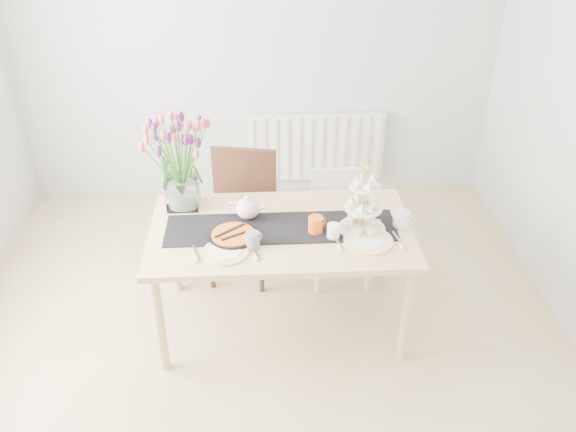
{
  "coord_description": "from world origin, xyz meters",
  "views": [
    {
      "loc": [
        0.01,
        -2.65,
        2.78
      ],
      "look_at": [
        0.17,
        0.39,
        0.87
      ],
      "focal_mm": 38.0,
      "sensor_mm": 36.0,
      "label": 1
    }
  ],
  "objects_px": {
    "tulip_vase": "(178,149)",
    "mug_orange": "(316,225)",
    "teapot": "(248,208)",
    "chair_white": "(340,218)",
    "cake_stand": "(363,214)",
    "cream_jug": "(402,219)",
    "dining_table": "(281,239)",
    "chair_brown": "(242,205)",
    "radiator": "(315,147)",
    "mug_grey": "(253,240)",
    "tart_tin": "(233,236)",
    "mug_white": "(333,231)",
    "plate_left": "(226,252)",
    "plate_right": "(368,241)"
  },
  "relations": [
    {
      "from": "radiator",
      "to": "cream_jug",
      "type": "distance_m",
      "value": 1.83
    },
    {
      "from": "dining_table",
      "to": "mug_white",
      "type": "xyz_separation_m",
      "value": [
        0.31,
        -0.12,
        0.12
      ]
    },
    {
      "from": "tulip_vase",
      "to": "teapot",
      "type": "distance_m",
      "value": 0.56
    },
    {
      "from": "cake_stand",
      "to": "cream_jug",
      "type": "height_order",
      "value": "cake_stand"
    },
    {
      "from": "dining_table",
      "to": "tart_tin",
      "type": "bearing_deg",
      "value": -161.73
    },
    {
      "from": "cake_stand",
      "to": "mug_grey",
      "type": "height_order",
      "value": "cake_stand"
    },
    {
      "from": "tulip_vase",
      "to": "mug_grey",
      "type": "xyz_separation_m",
      "value": [
        0.44,
        -0.49,
        -0.35
      ]
    },
    {
      "from": "plate_left",
      "to": "cream_jug",
      "type": "bearing_deg",
      "value": 12.04
    },
    {
      "from": "chair_white",
      "to": "teapot",
      "type": "distance_m",
      "value": 0.86
    },
    {
      "from": "tulip_vase",
      "to": "mug_orange",
      "type": "bearing_deg",
      "value": -23.69
    },
    {
      "from": "cream_jug",
      "to": "mug_grey",
      "type": "xyz_separation_m",
      "value": [
        -0.91,
        -0.18,
        0.0
      ]
    },
    {
      "from": "cream_jug",
      "to": "plate_left",
      "type": "bearing_deg",
      "value": -148.3
    },
    {
      "from": "cream_jug",
      "to": "plate_left",
      "type": "xyz_separation_m",
      "value": [
        -1.06,
        -0.23,
        -0.04
      ]
    },
    {
      "from": "cream_jug",
      "to": "mug_white",
      "type": "bearing_deg",
      "value": -146.33
    },
    {
      "from": "plate_left",
      "to": "radiator",
      "type": "bearing_deg",
      "value": 70.52
    },
    {
      "from": "plate_right",
      "to": "chair_brown",
      "type": "bearing_deg",
      "value": 133.58
    },
    {
      "from": "cream_jug",
      "to": "dining_table",
      "type": "bearing_deg",
      "value": -161.14
    },
    {
      "from": "teapot",
      "to": "plate_right",
      "type": "relative_size",
      "value": 0.8
    },
    {
      "from": "tulip_vase",
      "to": "dining_table",
      "type": "bearing_deg",
      "value": -26.42
    },
    {
      "from": "tulip_vase",
      "to": "plate_left",
      "type": "bearing_deg",
      "value": -62.07
    },
    {
      "from": "tulip_vase",
      "to": "mug_white",
      "type": "height_order",
      "value": "tulip_vase"
    },
    {
      "from": "tart_tin",
      "to": "plate_left",
      "type": "bearing_deg",
      "value": -105.56
    },
    {
      "from": "dining_table",
      "to": "chair_brown",
      "type": "distance_m",
      "value": 0.69
    },
    {
      "from": "chair_white",
      "to": "cream_jug",
      "type": "height_order",
      "value": "cream_jug"
    },
    {
      "from": "chair_brown",
      "to": "mug_orange",
      "type": "distance_m",
      "value": 0.86
    },
    {
      "from": "cream_jug",
      "to": "mug_grey",
      "type": "bearing_deg",
      "value": -149.15
    },
    {
      "from": "cake_stand",
      "to": "tulip_vase",
      "type": "bearing_deg",
      "value": 162.25
    },
    {
      "from": "tulip_vase",
      "to": "chair_white",
      "type": "bearing_deg",
      "value": 13.27
    },
    {
      "from": "radiator",
      "to": "cake_stand",
      "type": "bearing_deg",
      "value": -86.44
    },
    {
      "from": "radiator",
      "to": "tart_tin",
      "type": "xyz_separation_m",
      "value": [
        -0.66,
        -1.84,
        0.32
      ]
    },
    {
      "from": "chair_brown",
      "to": "cream_jug",
      "type": "relative_size",
      "value": 9.42
    },
    {
      "from": "mug_grey",
      "to": "mug_white",
      "type": "bearing_deg",
      "value": -31.87
    },
    {
      "from": "dining_table",
      "to": "teapot",
      "type": "distance_m",
      "value": 0.28
    },
    {
      "from": "tulip_vase",
      "to": "tart_tin",
      "type": "relative_size",
      "value": 2.51
    },
    {
      "from": "dining_table",
      "to": "mug_grey",
      "type": "bearing_deg",
      "value": -132.13
    },
    {
      "from": "mug_grey",
      "to": "tart_tin",
      "type": "bearing_deg",
      "value": 100.17
    },
    {
      "from": "plate_left",
      "to": "teapot",
      "type": "bearing_deg",
      "value": 70.74
    },
    {
      "from": "teapot",
      "to": "mug_white",
      "type": "height_order",
      "value": "teapot"
    },
    {
      "from": "tulip_vase",
      "to": "tart_tin",
      "type": "bearing_deg",
      "value": -50.74
    },
    {
      "from": "chair_brown",
      "to": "teapot",
      "type": "xyz_separation_m",
      "value": [
        0.05,
        -0.51,
        0.28
      ]
    },
    {
      "from": "chair_brown",
      "to": "tart_tin",
      "type": "height_order",
      "value": "chair_brown"
    },
    {
      "from": "chair_brown",
      "to": "mug_grey",
      "type": "height_order",
      "value": "chair_brown"
    },
    {
      "from": "mug_orange",
      "to": "chair_brown",
      "type": "bearing_deg",
      "value": 89.62
    },
    {
      "from": "chair_white",
      "to": "cake_stand",
      "type": "height_order",
      "value": "cake_stand"
    },
    {
      "from": "radiator",
      "to": "tulip_vase",
      "type": "bearing_deg",
      "value": -124.43
    },
    {
      "from": "radiator",
      "to": "chair_brown",
      "type": "distance_m",
      "value": 1.29
    },
    {
      "from": "radiator",
      "to": "cream_jug",
      "type": "xyz_separation_m",
      "value": [
        0.36,
        -1.76,
        0.35
      ]
    },
    {
      "from": "mug_white",
      "to": "mug_orange",
      "type": "height_order",
      "value": "mug_orange"
    },
    {
      "from": "plate_left",
      "to": "cake_stand",
      "type": "bearing_deg",
      "value": 13.09
    },
    {
      "from": "mug_white",
      "to": "plate_left",
      "type": "xyz_separation_m",
      "value": [
        -0.63,
        -0.12,
        -0.04
      ]
    }
  ]
}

